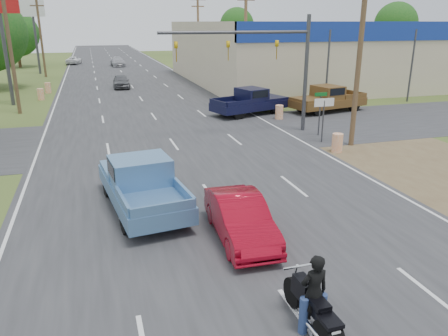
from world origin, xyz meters
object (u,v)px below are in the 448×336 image
object	(u,v)px
distant_car_white	(74,61)
blue_pickup	(141,183)
distant_car_grey	(121,81)
navy_pickup	(252,101)
distant_car_silver	(118,62)
red_convertible	(240,219)
motorcycle	(314,312)
brown_pickup	(327,99)
rider	(314,296)

from	to	relation	value
distant_car_white	blue_pickup	bearing A→B (deg)	103.04
distant_car_grey	navy_pickup	bearing A→B (deg)	-62.07
distant_car_grey	distant_car_silver	distance (m)	24.47
red_convertible	blue_pickup	xyz separation A→B (m)	(-2.69, 3.42, 0.28)
motorcycle	brown_pickup	bearing A→B (deg)	58.60
navy_pickup	distant_car_grey	bearing A→B (deg)	-171.32
blue_pickup	distant_car_silver	distance (m)	56.23
motorcycle	navy_pickup	size ratio (longest dim) A/B	0.38
distant_car_grey	distant_car_silver	xyz separation A→B (m)	(1.24, 24.44, 0.02)
red_convertible	rider	world-z (taller)	rider
navy_pickup	distant_car_silver	distance (m)	41.70
blue_pickup	brown_pickup	world-z (taller)	brown_pickup
brown_pickup	distant_car_white	xyz separation A→B (m)	(-19.46, 47.23, -0.40)
red_convertible	rider	bearing A→B (deg)	-86.06
motorcycle	distant_car_grey	size ratio (longest dim) A/B	0.59
motorcycle	brown_pickup	xyz separation A→B (m)	(12.91, 22.40, 0.46)
rider	distant_car_silver	size ratio (longest dim) A/B	0.37
red_convertible	distant_car_white	xyz separation A→B (m)	(-6.44, 64.96, -0.10)
motorcycle	distant_car_white	distance (m)	69.94
red_convertible	distant_car_grey	bearing A→B (deg)	94.33
distant_car_silver	red_convertible	bearing A→B (deg)	-92.48
motorcycle	distant_car_grey	world-z (taller)	distant_car_grey
navy_pickup	distant_car_grey	world-z (taller)	navy_pickup
brown_pickup	distant_car_silver	distance (m)	43.79
navy_pickup	brown_pickup	world-z (taller)	brown_pickup
motorcycle	distant_car_silver	distance (m)	64.26
navy_pickup	distant_car_grey	size ratio (longest dim) A/B	1.56
blue_pickup	navy_pickup	bearing A→B (deg)	49.94
red_convertible	distant_car_silver	world-z (taller)	distant_car_silver
red_convertible	distant_car_white	bearing A→B (deg)	98.22
blue_pickup	red_convertible	bearing A→B (deg)	-58.67
motorcycle	distant_car_silver	bearing A→B (deg)	88.52
red_convertible	distant_car_grey	size ratio (longest dim) A/B	1.06
brown_pickup	red_convertible	bearing A→B (deg)	131.14
motorcycle	distant_car_white	world-z (taller)	motorcycle
rider	motorcycle	bearing A→B (deg)	90.00
motorcycle	brown_pickup	distance (m)	25.85
distant_car_grey	distant_car_white	bearing A→B (deg)	101.69
blue_pickup	motorcycle	bearing A→B (deg)	-77.71
red_convertible	motorcycle	world-z (taller)	red_convertible
red_convertible	distant_car_silver	size ratio (longest dim) A/B	0.87
blue_pickup	brown_pickup	distance (m)	21.24
red_convertible	rider	distance (m)	4.61
navy_pickup	brown_pickup	bearing A→B (deg)	64.83
motorcycle	blue_pickup	xyz separation A→B (m)	(-2.80, 8.10, 0.44)
rider	navy_pickup	size ratio (longest dim) A/B	0.29
red_convertible	motorcycle	size ratio (longest dim) A/B	1.78
brown_pickup	distant_car_silver	bearing A→B (deg)	4.52
rider	navy_pickup	xyz separation A→B (m)	(7.08, 23.09, 0.08)
motorcycle	blue_pickup	bearing A→B (deg)	107.64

